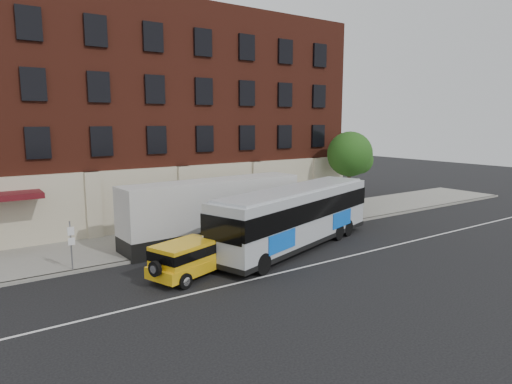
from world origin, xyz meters
TOP-DOWN VIEW (x-y plane):
  - ground at (0.00, 0.00)m, footprint 120.00×120.00m
  - sidewalk at (0.00, 9.00)m, footprint 60.00×6.00m
  - kerb at (0.00, 6.00)m, footprint 60.00×0.25m
  - lane_line at (0.00, 0.50)m, footprint 60.00×0.12m
  - building at (-0.01, 16.92)m, footprint 30.00×12.10m
  - sign_pole at (-8.50, 6.15)m, footprint 0.30×0.20m
  - street_tree at (13.54, 9.48)m, footprint 3.60×3.60m
  - city_bus at (3.01, 3.45)m, footprint 12.79×6.50m
  - yellow_suv at (-4.20, 2.39)m, footprint 4.60×3.06m
  - shipping_container at (-0.24, 7.13)m, footprint 11.32×2.92m

SIDE VIEW (x-z plane):
  - ground at x=0.00m, z-range 0.00..0.00m
  - lane_line at x=0.00m, z-range 0.00..0.01m
  - sidewalk at x=0.00m, z-range 0.00..0.15m
  - kerb at x=0.00m, z-range 0.00..0.15m
  - yellow_suv at x=-4.20m, z-range 0.13..1.84m
  - sign_pole at x=-8.50m, z-range 0.20..2.70m
  - shipping_container at x=-0.24m, z-range -0.02..3.72m
  - city_bus at x=3.01m, z-range 0.18..3.63m
  - street_tree at x=13.54m, z-range 1.31..7.51m
  - building at x=-0.01m, z-range 0.08..15.08m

